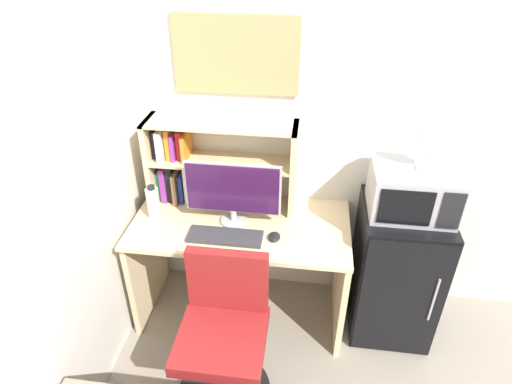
{
  "coord_description": "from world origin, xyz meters",
  "views": [
    {
      "loc": [
        -0.51,
        -2.43,
        2.32
      ],
      "look_at": [
        -0.79,
        -0.37,
        1.0
      ],
      "focal_mm": 30.43,
      "sensor_mm": 36.0,
      "label": 1
    }
  ],
  "objects_px": {
    "wall_corkboard": "(236,55)",
    "monitor": "(233,191)",
    "mini_fridge": "(395,270)",
    "desk_chair": "(224,341)",
    "computer_mouse": "(274,237)",
    "desk_fan": "(433,145)",
    "keyboard": "(225,236)",
    "microwave": "(413,191)",
    "hutch_bookshelf": "(199,163)",
    "water_bottle": "(153,203)"
  },
  "relations": [
    {
      "from": "keyboard",
      "to": "microwave",
      "type": "distance_m",
      "value": 1.09
    },
    {
      "from": "water_bottle",
      "to": "wall_corkboard",
      "type": "distance_m",
      "value": 1.0
    },
    {
      "from": "keyboard",
      "to": "mini_fridge",
      "type": "xyz_separation_m",
      "value": [
        1.03,
        0.2,
        -0.32
      ]
    },
    {
      "from": "hutch_bookshelf",
      "to": "keyboard",
      "type": "xyz_separation_m",
      "value": [
        0.23,
        -0.38,
        -0.26
      ]
    },
    {
      "from": "water_bottle",
      "to": "mini_fridge",
      "type": "distance_m",
      "value": 1.56
    },
    {
      "from": "hutch_bookshelf",
      "to": "computer_mouse",
      "type": "bearing_deg",
      "value": -34.25
    },
    {
      "from": "monitor",
      "to": "desk_chair",
      "type": "relative_size",
      "value": 0.64
    },
    {
      "from": "water_bottle",
      "to": "monitor",
      "type": "bearing_deg",
      "value": 1.65
    },
    {
      "from": "monitor",
      "to": "wall_corkboard",
      "type": "height_order",
      "value": "wall_corkboard"
    },
    {
      "from": "mini_fridge",
      "to": "desk_chair",
      "type": "height_order",
      "value": "mini_fridge"
    },
    {
      "from": "computer_mouse",
      "to": "mini_fridge",
      "type": "distance_m",
      "value": 0.83
    },
    {
      "from": "monitor",
      "to": "wall_corkboard",
      "type": "relative_size",
      "value": 0.79
    },
    {
      "from": "mini_fridge",
      "to": "desk_chair",
      "type": "bearing_deg",
      "value": -146.94
    },
    {
      "from": "keyboard",
      "to": "microwave",
      "type": "relative_size",
      "value": 0.94
    },
    {
      "from": "keyboard",
      "to": "wall_corkboard",
      "type": "xyz_separation_m",
      "value": [
        0.0,
        0.48,
        0.91
      ]
    },
    {
      "from": "wall_corkboard",
      "to": "monitor",
      "type": "bearing_deg",
      "value": -86.38
    },
    {
      "from": "desk_fan",
      "to": "keyboard",
      "type": "bearing_deg",
      "value": -169.46
    },
    {
      "from": "computer_mouse",
      "to": "microwave",
      "type": "xyz_separation_m",
      "value": [
        0.75,
        0.18,
        0.26
      ]
    },
    {
      "from": "mini_fridge",
      "to": "keyboard",
      "type": "bearing_deg",
      "value": -168.86
    },
    {
      "from": "hutch_bookshelf",
      "to": "desk_chair",
      "type": "bearing_deg",
      "value": -69.79
    },
    {
      "from": "computer_mouse",
      "to": "wall_corkboard",
      "type": "xyz_separation_m",
      "value": [
        -0.28,
        0.45,
        0.9
      ]
    },
    {
      "from": "hutch_bookshelf",
      "to": "mini_fridge",
      "type": "bearing_deg",
      "value": -7.85
    },
    {
      "from": "desk_chair",
      "to": "water_bottle",
      "type": "bearing_deg",
      "value": 133.02
    },
    {
      "from": "monitor",
      "to": "mini_fridge",
      "type": "bearing_deg",
      "value": 2.37
    },
    {
      "from": "keyboard",
      "to": "microwave",
      "type": "bearing_deg",
      "value": 11.3
    },
    {
      "from": "mini_fridge",
      "to": "wall_corkboard",
      "type": "bearing_deg",
      "value": 165.1
    },
    {
      "from": "keyboard",
      "to": "wall_corkboard",
      "type": "height_order",
      "value": "wall_corkboard"
    },
    {
      "from": "keyboard",
      "to": "computer_mouse",
      "type": "bearing_deg",
      "value": 5.6
    },
    {
      "from": "desk_fan",
      "to": "wall_corkboard",
      "type": "height_order",
      "value": "wall_corkboard"
    },
    {
      "from": "hutch_bookshelf",
      "to": "desk_chair",
      "type": "xyz_separation_m",
      "value": [
        0.3,
        -0.8,
        -0.64
      ]
    },
    {
      "from": "keyboard",
      "to": "computer_mouse",
      "type": "xyz_separation_m",
      "value": [
        0.28,
        0.03,
        0.01
      ]
    },
    {
      "from": "monitor",
      "to": "mini_fridge",
      "type": "distance_m",
      "value": 1.14
    },
    {
      "from": "desk_chair",
      "to": "microwave",
      "type": "bearing_deg",
      "value": 33.19
    },
    {
      "from": "computer_mouse",
      "to": "desk_fan",
      "type": "height_order",
      "value": "desk_fan"
    },
    {
      "from": "microwave",
      "to": "desk_fan",
      "type": "relative_size",
      "value": 1.73
    },
    {
      "from": "keyboard",
      "to": "mini_fridge",
      "type": "relative_size",
      "value": 0.48
    },
    {
      "from": "hutch_bookshelf",
      "to": "water_bottle",
      "type": "xyz_separation_m",
      "value": [
        -0.24,
        -0.23,
        -0.17
      ]
    },
    {
      "from": "wall_corkboard",
      "to": "keyboard",
      "type": "bearing_deg",
      "value": -90.22
    },
    {
      "from": "hutch_bookshelf",
      "to": "mini_fridge",
      "type": "distance_m",
      "value": 1.4
    },
    {
      "from": "keyboard",
      "to": "desk_chair",
      "type": "distance_m",
      "value": 0.57
    },
    {
      "from": "water_bottle",
      "to": "keyboard",
      "type": "bearing_deg",
      "value": -17.42
    },
    {
      "from": "hutch_bookshelf",
      "to": "wall_corkboard",
      "type": "bearing_deg",
      "value": 23.38
    },
    {
      "from": "hutch_bookshelf",
      "to": "water_bottle",
      "type": "height_order",
      "value": "hutch_bookshelf"
    },
    {
      "from": "monitor",
      "to": "wall_corkboard",
      "type": "bearing_deg",
      "value": 93.62
    },
    {
      "from": "computer_mouse",
      "to": "desk_chair",
      "type": "xyz_separation_m",
      "value": [
        -0.22,
        -0.45,
        -0.38
      ]
    },
    {
      "from": "monitor",
      "to": "water_bottle",
      "type": "bearing_deg",
      "value": -178.35
    },
    {
      "from": "monitor",
      "to": "wall_corkboard",
      "type": "xyz_separation_m",
      "value": [
        -0.02,
        0.32,
        0.7
      ]
    },
    {
      "from": "hutch_bookshelf",
      "to": "mini_fridge",
      "type": "xyz_separation_m",
      "value": [
        1.26,
        -0.17,
        -0.57
      ]
    },
    {
      "from": "computer_mouse",
      "to": "desk_fan",
      "type": "relative_size",
      "value": 0.34
    },
    {
      "from": "computer_mouse",
      "to": "water_bottle",
      "type": "bearing_deg",
      "value": 170.97
    }
  ]
}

